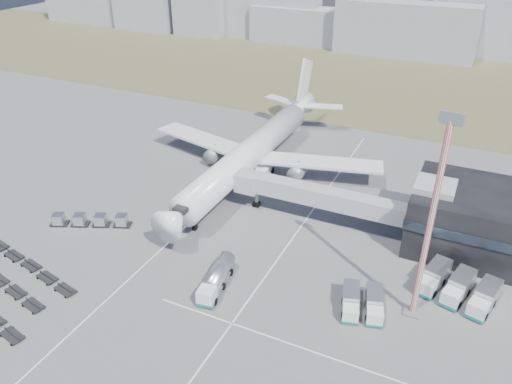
% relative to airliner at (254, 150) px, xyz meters
% --- Properties ---
extents(ground, '(420.00, 420.00, 0.00)m').
position_rel_airliner_xyz_m(ground, '(0.00, -32.38, -5.29)').
color(ground, '#565659').
rests_on(ground, ground).
extents(grass_strip, '(420.00, 90.00, 0.01)m').
position_rel_airliner_xyz_m(grass_strip, '(0.00, 77.62, -5.29)').
color(grass_strip, brown).
rests_on(grass_strip, ground).
extents(lane_markings, '(47.12, 110.00, 0.01)m').
position_rel_airliner_xyz_m(lane_markings, '(9.77, -29.38, -5.29)').
color(lane_markings, silver).
rests_on(lane_markings, ground).
extents(terminal, '(30.40, 16.40, 11.00)m').
position_rel_airliner_xyz_m(terminal, '(47.77, -8.41, -0.04)').
color(terminal, black).
rests_on(terminal, ground).
extents(jet_bridge, '(30.30, 3.80, 7.05)m').
position_rel_airliner_xyz_m(jet_bridge, '(15.90, -11.95, -0.24)').
color(jet_bridge, '#939399').
rests_on(jet_bridge, ground).
extents(airliner, '(51.59, 64.53, 17.62)m').
position_rel_airliner_xyz_m(airliner, '(0.00, 0.00, 0.00)').
color(airliner, silver).
rests_on(airliner, ground).
extents(skyline, '(304.54, 27.16, 24.20)m').
position_rel_airliner_xyz_m(skyline, '(-22.20, 115.34, 4.40)').
color(skyline, '#9294A0').
rests_on(skyline, ground).
extents(fuel_tanker, '(3.86, 9.98, 3.14)m').
position_rel_airliner_xyz_m(fuel_tanker, '(10.62, -34.83, -3.72)').
color(fuel_tanker, silver).
rests_on(fuel_tanker, ground).
extents(pushback_tug, '(3.25, 2.39, 1.35)m').
position_rel_airliner_xyz_m(pushback_tug, '(-4.00, -24.38, -4.62)').
color(pushback_tug, silver).
rests_on(pushback_tug, ground).
extents(catering_truck, '(3.66, 6.51, 2.82)m').
position_rel_airliner_xyz_m(catering_truck, '(2.86, -1.51, -3.85)').
color(catering_truck, silver).
rests_on(catering_truck, ground).
extents(service_trucks_near, '(6.83, 7.57, 2.57)m').
position_rel_airliner_xyz_m(service_trucks_near, '(30.85, -30.66, -3.89)').
color(service_trucks_near, silver).
rests_on(service_trucks_near, ground).
extents(service_trucks_far, '(11.10, 9.41, 2.92)m').
position_rel_airliner_xyz_m(service_trucks_far, '(42.22, -22.04, -3.71)').
color(service_trucks_far, silver).
rests_on(service_trucks_far, ground).
extents(uld_row, '(13.52, 7.21, 1.93)m').
position_rel_airliner_xyz_m(uld_row, '(-17.00, -29.89, -4.14)').
color(uld_row, black).
rests_on(uld_row, ground).
extents(floodlight_mast, '(2.72, 2.21, 28.66)m').
position_rel_airliner_xyz_m(floodlight_mast, '(37.18, -28.12, 9.07)').
color(floodlight_mast, '#AA261B').
rests_on(floodlight_mast, ground).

